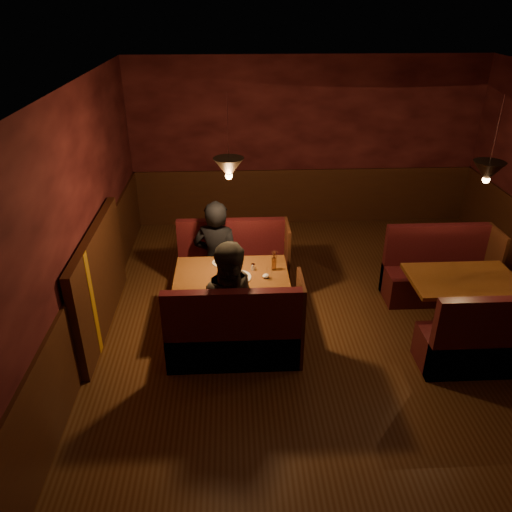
{
  "coord_description": "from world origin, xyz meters",
  "views": [
    {
      "loc": [
        -1.28,
        -4.94,
        3.74
      ],
      "look_at": [
        -1.01,
        0.35,
        0.95
      ],
      "focal_mm": 35.0,
      "sensor_mm": 36.0,
      "label": 1
    }
  ],
  "objects_px": {
    "main_table": "(233,284)",
    "main_bench_far": "(234,270)",
    "second_table": "(461,291)",
    "diner_b": "(234,288)",
    "diner_a": "(216,239)",
    "main_bench_near": "(235,338)",
    "second_bench_far": "(437,275)",
    "second_bench_near": "(489,345)"
  },
  "relations": [
    {
      "from": "diner_b",
      "to": "main_bench_near",
      "type": "bearing_deg",
      "value": -96.8
    },
    {
      "from": "main_bench_near",
      "to": "second_bench_near",
      "type": "relative_size",
      "value": 1.06
    },
    {
      "from": "main_table",
      "to": "second_bench_far",
      "type": "bearing_deg",
      "value": 10.16
    },
    {
      "from": "main_bench_far",
      "to": "main_bench_near",
      "type": "height_order",
      "value": "same"
    },
    {
      "from": "second_bench_near",
      "to": "diner_a",
      "type": "distance_m",
      "value": 3.49
    },
    {
      "from": "main_table",
      "to": "main_bench_far",
      "type": "distance_m",
      "value": 0.82
    },
    {
      "from": "diner_a",
      "to": "diner_b",
      "type": "distance_m",
      "value": 1.28
    },
    {
      "from": "main_bench_near",
      "to": "second_table",
      "type": "relative_size",
      "value": 1.17
    },
    {
      "from": "main_bench_near",
      "to": "second_table",
      "type": "distance_m",
      "value": 2.81
    },
    {
      "from": "main_bench_near",
      "to": "diner_a",
      "type": "relative_size",
      "value": 0.86
    },
    {
      "from": "second_bench_near",
      "to": "diner_b",
      "type": "relative_size",
      "value": 0.81
    },
    {
      "from": "second_bench_near",
      "to": "diner_b",
      "type": "xyz_separation_m",
      "value": [
        -2.78,
        0.43,
        0.55
      ]
    },
    {
      "from": "second_table",
      "to": "main_bench_near",
      "type": "bearing_deg",
      "value": -169.45
    },
    {
      "from": "main_table",
      "to": "second_table",
      "type": "bearing_deg",
      "value": -5.56
    },
    {
      "from": "second_bench_near",
      "to": "diner_b",
      "type": "distance_m",
      "value": 2.87
    },
    {
      "from": "main_bench_far",
      "to": "diner_b",
      "type": "relative_size",
      "value": 0.86
    },
    {
      "from": "main_table",
      "to": "main_bench_far",
      "type": "bearing_deg",
      "value": 88.89
    },
    {
      "from": "second_bench_far",
      "to": "second_bench_near",
      "type": "bearing_deg",
      "value": -90.0
    },
    {
      "from": "main_table",
      "to": "second_bench_far",
      "type": "distance_m",
      "value": 2.85
    },
    {
      "from": "main_table",
      "to": "second_bench_far",
      "type": "relative_size",
      "value": 0.97
    },
    {
      "from": "main_bench_far",
      "to": "diner_a",
      "type": "xyz_separation_m",
      "value": [
        -0.22,
        -0.13,
        0.55
      ]
    },
    {
      "from": "second_table",
      "to": "second_bench_far",
      "type": "xyz_separation_m",
      "value": [
        0.03,
        0.77,
        -0.21
      ]
    },
    {
      "from": "main_bench_far",
      "to": "second_bench_near",
      "type": "xyz_separation_m",
      "value": [
        2.78,
        -1.82,
        -0.0
      ]
    },
    {
      "from": "diner_a",
      "to": "second_bench_near",
      "type": "bearing_deg",
      "value": 163.75
    },
    {
      "from": "main_bench_far",
      "to": "second_bench_near",
      "type": "relative_size",
      "value": 1.06
    },
    {
      "from": "main_bench_far",
      "to": "diner_a",
      "type": "distance_m",
      "value": 0.61
    },
    {
      "from": "second_bench_near",
      "to": "diner_a",
      "type": "xyz_separation_m",
      "value": [
        -3.0,
        1.69,
        0.56
      ]
    },
    {
      "from": "second_bench_near",
      "to": "diner_a",
      "type": "relative_size",
      "value": 0.81
    },
    {
      "from": "diner_b",
      "to": "main_table",
      "type": "bearing_deg",
      "value": 85.02
    },
    {
      "from": "main_table",
      "to": "second_bench_far",
      "type": "height_order",
      "value": "second_bench_far"
    },
    {
      "from": "second_table",
      "to": "diner_a",
      "type": "relative_size",
      "value": 0.73
    },
    {
      "from": "second_bench_near",
      "to": "main_bench_far",
      "type": "bearing_deg",
      "value": 146.78
    },
    {
      "from": "second_bench_far",
      "to": "second_table",
      "type": "bearing_deg",
      "value": -92.2
    },
    {
      "from": "main_table",
      "to": "main_bench_near",
      "type": "relative_size",
      "value": 0.91
    },
    {
      "from": "main_bench_near",
      "to": "second_bench_far",
      "type": "height_order",
      "value": "main_bench_near"
    },
    {
      "from": "diner_a",
      "to": "main_bench_far",
      "type": "bearing_deg",
      "value": -136.86
    },
    {
      "from": "second_bench_far",
      "to": "diner_a",
      "type": "xyz_separation_m",
      "value": [
        -3.0,
        0.15,
        0.56
      ]
    },
    {
      "from": "second_bench_far",
      "to": "second_bench_near",
      "type": "relative_size",
      "value": 1.0
    },
    {
      "from": "main_table",
      "to": "main_bench_far",
      "type": "xyz_separation_m",
      "value": [
        0.02,
        0.78,
        -0.24
      ]
    },
    {
      "from": "main_bench_far",
      "to": "second_bench_far",
      "type": "bearing_deg",
      "value": -5.75
    },
    {
      "from": "main_bench_far",
      "to": "second_table",
      "type": "bearing_deg",
      "value": -20.9
    },
    {
      "from": "second_table",
      "to": "diner_b",
      "type": "bearing_deg",
      "value": -172.95
    }
  ]
}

